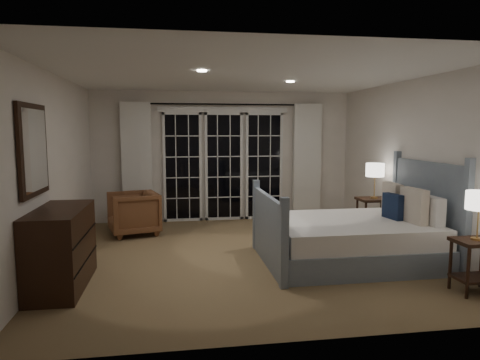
{
  "coord_description": "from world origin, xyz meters",
  "views": [
    {
      "loc": [
        -0.96,
        -5.79,
        1.77
      ],
      "look_at": [
        -0.03,
        0.24,
        1.05
      ],
      "focal_mm": 32.0,
      "sensor_mm": 36.0,
      "label": 1
    }
  ],
  "objects": [
    {
      "name": "floor",
      "position": [
        0.0,
        0.0,
        0.0
      ],
      "size": [
        5.0,
        5.0,
        0.0
      ],
      "primitive_type": "plane",
      "color": "olive",
      "rests_on": "ground"
    },
    {
      "name": "ceiling",
      "position": [
        0.0,
        0.0,
        2.5
      ],
      "size": [
        5.0,
        5.0,
        0.0
      ],
      "primitive_type": "plane",
      "rotation": [
        3.14,
        0.0,
        0.0
      ],
      "color": "white",
      "rests_on": "wall_back"
    },
    {
      "name": "wall_left",
      "position": [
        -2.5,
        0.0,
        1.25
      ],
      "size": [
        0.02,
        5.0,
        2.5
      ],
      "primitive_type": "cube",
      "color": "white",
      "rests_on": "floor"
    },
    {
      "name": "wall_right",
      "position": [
        2.5,
        0.0,
        1.25
      ],
      "size": [
        0.02,
        5.0,
        2.5
      ],
      "primitive_type": "cube",
      "color": "white",
      "rests_on": "floor"
    },
    {
      "name": "wall_back",
      "position": [
        0.0,
        2.5,
        1.25
      ],
      "size": [
        5.0,
        0.02,
        2.5
      ],
      "primitive_type": "cube",
      "color": "white",
      "rests_on": "floor"
    },
    {
      "name": "wall_front",
      "position": [
        0.0,
        -2.5,
        1.25
      ],
      "size": [
        5.0,
        0.02,
        2.5
      ],
      "primitive_type": "cube",
      "color": "white",
      "rests_on": "floor"
    },
    {
      "name": "french_doors",
      "position": [
        0.0,
        2.46,
        1.09
      ],
      "size": [
        2.5,
        0.04,
        2.2
      ],
      "color": "black",
      "rests_on": "wall_back"
    },
    {
      "name": "curtain_rod",
      "position": [
        0.0,
        2.4,
        2.25
      ],
      "size": [
        3.5,
        0.03,
        0.03
      ],
      "primitive_type": "cylinder",
      "rotation": [
        0.0,
        1.57,
        0.0
      ],
      "color": "black",
      "rests_on": "wall_back"
    },
    {
      "name": "curtain_left",
      "position": [
        -1.65,
        2.38,
        1.15
      ],
      "size": [
        0.55,
        0.1,
        2.25
      ],
      "primitive_type": "cube",
      "color": "white",
      "rests_on": "curtain_rod"
    },
    {
      "name": "curtain_right",
      "position": [
        1.65,
        2.38,
        1.15
      ],
      "size": [
        0.55,
        0.1,
        2.25
      ],
      "primitive_type": "cube",
      "color": "white",
      "rests_on": "curtain_rod"
    },
    {
      "name": "downlight_a",
      "position": [
        0.8,
        0.6,
        2.49
      ],
      "size": [
        0.12,
        0.12,
        0.01
      ],
      "primitive_type": "cylinder",
      "color": "white",
      "rests_on": "ceiling"
    },
    {
      "name": "downlight_b",
      "position": [
        -0.6,
        -0.4,
        2.49
      ],
      "size": [
        0.12,
        0.12,
        0.01
      ],
      "primitive_type": "cylinder",
      "color": "white",
      "rests_on": "ceiling"
    },
    {
      "name": "bed",
      "position": [
        1.41,
        -0.46,
        0.33
      ],
      "size": [
        2.29,
        1.65,
        1.34
      ],
      "color": "gray",
      "rests_on": "floor"
    },
    {
      "name": "nightstand_left",
      "position": [
        2.25,
        -1.74,
        0.39
      ],
      "size": [
        0.45,
        0.36,
        0.59
      ],
      "color": "#331A11",
      "rests_on": "floor"
    },
    {
      "name": "nightstand_right",
      "position": [
        2.26,
        0.68,
        0.43
      ],
      "size": [
        0.51,
        0.41,
        0.66
      ],
      "color": "#331A11",
      "rests_on": "floor"
    },
    {
      "name": "lamp_left",
      "position": [
        2.25,
        -1.74,
        1.01
      ],
      "size": [
        0.27,
        0.27,
        0.53
      ],
      "color": "tan",
      "rests_on": "nightstand_left"
    },
    {
      "name": "lamp_right",
      "position": [
        2.26,
        0.68,
        1.11
      ],
      "size": [
        0.29,
        0.29,
        0.57
      ],
      "color": "tan",
      "rests_on": "nightstand_right"
    },
    {
      "name": "armchair",
      "position": [
        -1.66,
        1.52,
        0.36
      ],
      "size": [
        0.98,
        0.96,
        0.73
      ],
      "primitive_type": "imported",
      "rotation": [
        0.0,
        0.0,
        -1.3
      ],
      "color": "brown",
      "rests_on": "floor"
    },
    {
      "name": "dresser",
      "position": [
        -2.23,
        -0.87,
        0.45
      ],
      "size": [
        0.54,
        1.26,
        0.9
      ],
      "color": "#331A11",
      "rests_on": "floor"
    },
    {
      "name": "mirror",
      "position": [
        -2.47,
        -0.87,
        1.55
      ],
      "size": [
        0.05,
        0.85,
        1.0
      ],
      "color": "#331A11",
      "rests_on": "wall_left"
    }
  ]
}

